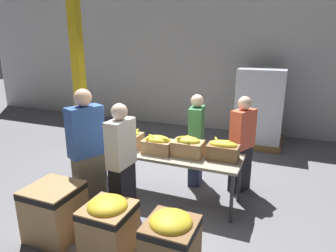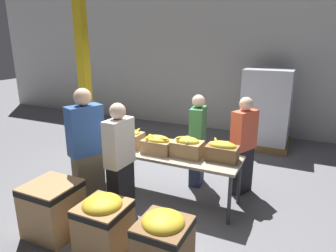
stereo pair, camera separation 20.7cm
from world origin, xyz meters
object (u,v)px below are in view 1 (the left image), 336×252
(pallet_stack_0, at_px, (260,108))
(banana_box_1, at_px, (128,138))
(donation_bin_2, at_px, (171,241))
(volunteer_2, at_px, (196,141))
(sorting_table, at_px, (158,154))
(banana_box_4, at_px, (223,150))
(banana_box_2, at_px, (158,144))
(donation_bin_1, at_px, (109,224))
(donation_bin_0, at_px, (55,210))
(support_pillar, at_px, (78,60))
(volunteer_1, at_px, (122,163))
(volunteer_0, at_px, (242,145))
(volunteer_3, at_px, (87,153))
(banana_box_0, at_px, (101,135))
(banana_box_3, at_px, (188,146))

(pallet_stack_0, bearing_deg, banana_box_1, -118.09)
(donation_bin_2, bearing_deg, banana_box_1, 132.31)
(volunteer_2, bearing_deg, pallet_stack_0, 155.89)
(sorting_table, height_order, banana_box_1, banana_box_1)
(banana_box_4, bearing_deg, banana_box_2, -172.45)
(donation_bin_2, bearing_deg, donation_bin_1, 180.00)
(sorting_table, relative_size, donation_bin_1, 3.61)
(donation_bin_0, xyz_separation_m, support_pillar, (-1.42, 2.43, 1.63))
(volunteer_2, distance_m, donation_bin_2, 2.13)
(banana_box_4, distance_m, donation_bin_0, 2.35)
(volunteer_1, relative_size, volunteer_2, 1.04)
(volunteer_2, bearing_deg, banana_box_4, 36.95)
(banana_box_2, distance_m, banana_box_4, 0.96)
(sorting_table, distance_m, volunteer_1, 0.74)
(donation_bin_1, distance_m, pallet_stack_0, 4.75)
(volunteer_0, distance_m, volunteer_2, 0.74)
(volunteer_2, xyz_separation_m, donation_bin_1, (-0.39, -2.06, -0.40))
(volunteer_3, relative_size, pallet_stack_0, 1.00)
(banana_box_2, relative_size, donation_bin_0, 0.65)
(sorting_table, relative_size, volunteer_1, 1.56)
(banana_box_0, xyz_separation_m, donation_bin_0, (0.24, -1.40, -0.52))
(banana_box_4, distance_m, volunteer_3, 1.90)
(banana_box_2, distance_m, support_pillar, 2.70)
(banana_box_4, bearing_deg, pallet_stack_0, 86.53)
(sorting_table, xyz_separation_m, banana_box_0, (-1.02, -0.01, 0.19))
(banana_box_4, xyz_separation_m, volunteer_1, (-1.20, -0.75, -0.09))
(banana_box_3, xyz_separation_m, volunteer_3, (-1.23, -0.72, -0.02))
(sorting_table, height_order, donation_bin_0, sorting_table)
(volunteer_3, height_order, pallet_stack_0, pallet_stack_0)
(banana_box_0, distance_m, pallet_stack_0, 3.85)
(volunteer_1, distance_m, donation_bin_2, 1.31)
(banana_box_2, xyz_separation_m, volunteer_0, (1.13, 0.75, -0.11))
(banana_box_0, bearing_deg, sorting_table, 0.69)
(volunteer_3, xyz_separation_m, support_pillar, (-1.44, 1.74, 1.12))
(sorting_table, distance_m, donation_bin_0, 1.65)
(donation_bin_0, relative_size, donation_bin_1, 0.98)
(banana_box_2, bearing_deg, volunteer_1, -111.44)
(support_pillar, bearing_deg, volunteer_1, -41.03)
(banana_box_2, bearing_deg, support_pillar, 153.89)
(banana_box_4, bearing_deg, sorting_table, -176.80)
(banana_box_4, distance_m, donation_bin_2, 1.58)
(banana_box_1, xyz_separation_m, pallet_stack_0, (1.68, 3.16, -0.02))
(volunteer_3, bearing_deg, banana_box_4, -41.05)
(donation_bin_2, relative_size, pallet_stack_0, 0.38)
(banana_box_2, bearing_deg, volunteer_3, -139.60)
(banana_box_0, distance_m, support_pillar, 1.92)
(banana_box_0, bearing_deg, donation_bin_0, -80.39)
(volunteer_0, xyz_separation_m, donation_bin_1, (-1.14, -2.09, -0.41))
(banana_box_2, xyz_separation_m, banana_box_4, (0.95, 0.13, 0.00))
(volunteer_1, bearing_deg, volunteer_3, 96.97)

